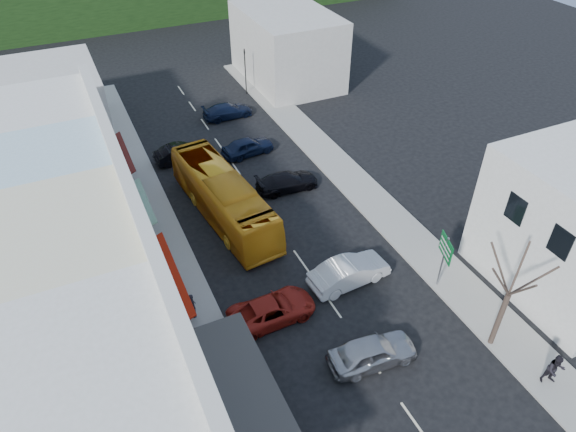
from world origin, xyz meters
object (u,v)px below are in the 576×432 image
(car_red, at_px, (272,309))
(car_white, at_px, (349,274))
(direction_sign, at_px, (442,263))
(car_silver, at_px, (372,353))
(bus, at_px, (223,198))
(pedestrian_right, at_px, (554,371))
(street_tree, at_px, (508,295))
(pedestrian_left, at_px, (192,305))
(traffic_signal, at_px, (245,72))

(car_red, bearing_deg, car_white, -84.72)
(car_white, relative_size, direction_sign, 1.17)
(car_silver, xyz_separation_m, direction_sign, (6.44, 2.95, 1.18))
(bus, xyz_separation_m, pedestrian_right, (10.07, -19.44, -0.55))
(direction_sign, xyz_separation_m, street_tree, (-0.10, -4.66, 1.89))
(car_red, height_order, street_tree, street_tree)
(car_silver, xyz_separation_m, car_white, (1.82, 5.45, 0.00))
(pedestrian_left, bearing_deg, bus, -35.66)
(bus, bearing_deg, car_red, -100.20)
(traffic_signal, bearing_deg, car_red, 90.61)
(bus, xyz_separation_m, car_silver, (2.79, -14.66, -0.85))
(car_white, bearing_deg, traffic_signal, -12.56)
(bus, relative_size, car_white, 2.64)
(car_white, height_order, pedestrian_left, pedestrian_left)
(pedestrian_right, bearing_deg, street_tree, 130.65)
(car_red, bearing_deg, pedestrian_left, 62.72)
(traffic_signal, bearing_deg, pedestrian_left, 82.06)
(car_red, xyz_separation_m, traffic_signal, (9.30, 27.95, 1.59))
(bus, relative_size, pedestrian_right, 6.82)
(direction_sign, height_order, traffic_signal, traffic_signal)
(pedestrian_left, xyz_separation_m, direction_sign, (13.86, -3.74, 0.88))
(car_red, height_order, direction_sign, direction_sign)
(car_white, distance_m, direction_sign, 5.38)
(direction_sign, bearing_deg, car_white, 170.37)
(pedestrian_left, height_order, direction_sign, direction_sign)
(bus, distance_m, car_red, 9.92)
(car_silver, distance_m, pedestrian_left, 9.99)
(pedestrian_left, relative_size, traffic_signal, 0.37)
(bus, xyz_separation_m, street_tree, (9.13, -16.36, 2.22))
(pedestrian_right, xyz_separation_m, street_tree, (-0.94, 3.08, 2.77))
(car_silver, bearing_deg, street_tree, -100.11)
(car_red, relative_size, direction_sign, 1.22)
(car_silver, height_order, pedestrian_left, pedestrian_left)
(traffic_signal, bearing_deg, pedestrian_right, 111.22)
(pedestrian_left, distance_m, pedestrian_right, 18.65)
(car_white, xyz_separation_m, pedestrian_left, (-9.23, 1.25, 0.30))
(bus, height_order, street_tree, street_tree)
(bus, height_order, car_red, bus)
(car_silver, height_order, car_red, same)
(pedestrian_right, bearing_deg, traffic_signal, 115.91)
(pedestrian_left, bearing_deg, pedestrian_right, -133.53)
(street_tree, bearing_deg, bus, 119.17)
(car_white, distance_m, traffic_signal, 27.65)
(traffic_signal, bearing_deg, car_white, 100.64)
(car_white, height_order, direction_sign, direction_sign)
(car_red, bearing_deg, traffic_signal, -20.10)
(direction_sign, bearing_deg, street_tree, -72.53)
(bus, bearing_deg, car_silver, -85.54)
(pedestrian_left, xyz_separation_m, pedestrian_right, (14.69, -11.48, 0.00))
(car_white, xyz_separation_m, car_red, (-5.28, -0.65, 0.00))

